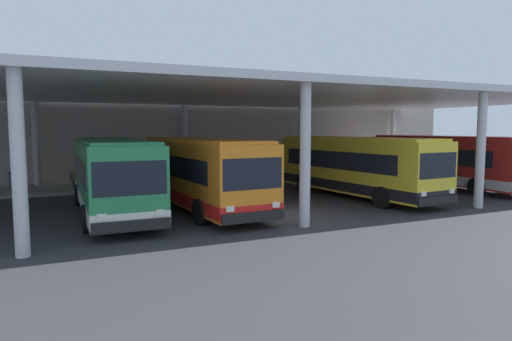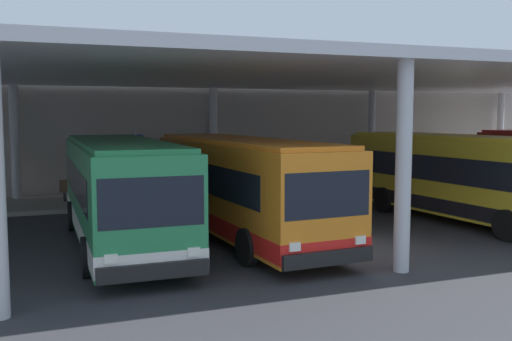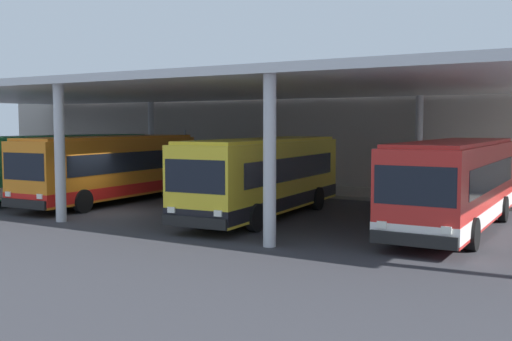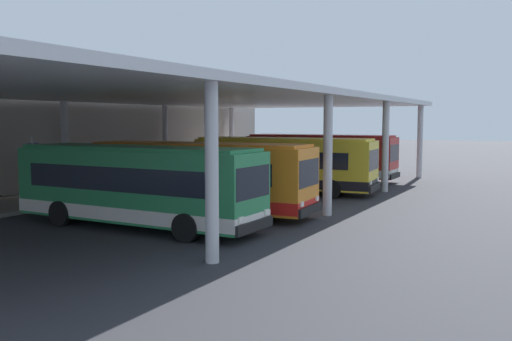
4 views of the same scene
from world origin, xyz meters
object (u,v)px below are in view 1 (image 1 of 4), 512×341
Objects in this scene: bus_nearest_bay at (112,175)px; bus_second_bay at (200,172)px; bench_waiting at (86,178)px; bus_middle_bay at (355,166)px; bus_far_bay at (445,161)px; trash_bin at (13,180)px; banner_sign at (126,156)px.

bus_nearest_bay and bus_second_bay have the same top height.
bench_waiting is (-0.44, 8.81, -0.99)m from bus_nearest_bay.
bus_nearest_bay is 0.99× the size of bus_middle_bay.
bus_nearest_bay is 19.61m from bus_far_bay.
trash_bin is (-4.30, 9.14, -0.98)m from bus_nearest_bay.
bench_waiting is (-20.05, 8.56, -0.99)m from bus_far_bay.
bus_far_bay is at bearing -20.40° from trash_bin.
banner_sign is at bearing 141.24° from bus_middle_bay.
bus_second_bay is 5.92× the size of bench_waiting.
bus_nearest_bay is at bearing -102.74° from banner_sign.
bus_second_bay is 1.01× the size of bus_far_bay.
bus_far_bay is 3.30× the size of banner_sign.
banner_sign is at bearing 77.26° from bus_nearest_bay.
trash_bin is at bearing 130.37° from bus_second_bay.
banner_sign is (1.79, 7.93, 0.32)m from bus_nearest_bay.
trash_bin reaches higher than bench_waiting.
bus_second_bay is 10.87× the size of trash_bin.
bus_far_bay is at bearing -23.11° from bench_waiting.
bus_middle_bay is (8.49, -0.13, 0.00)m from bus_second_bay.
trash_bin is at bearing 168.76° from banner_sign.
bus_middle_bay is 1.01× the size of bus_far_bay.
bus_middle_bay is at bearing -36.15° from bench_waiting.
bus_middle_bay is 10.91× the size of trash_bin.
bus_second_bay is (3.76, -0.34, 0.00)m from bus_nearest_bay.
bus_middle_bay is 15.76m from bench_waiting.
bus_second_bay is at bearing 179.11° from bus_middle_bay.
bench_waiting is at bearing 156.89° from bus_far_bay.
bus_far_bay is at bearing -23.33° from banner_sign.
trash_bin is (-8.06, 9.48, -0.98)m from bus_second_bay.
trash_bin is 6.34m from banner_sign.
bench_waiting is at bearing 143.85° from bus_middle_bay.
bus_nearest_bay is 3.30× the size of banner_sign.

